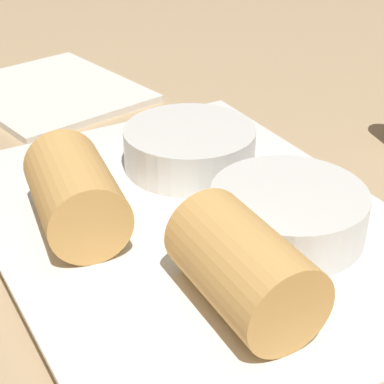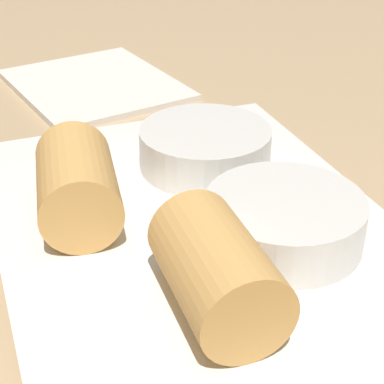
% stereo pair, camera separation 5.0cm
% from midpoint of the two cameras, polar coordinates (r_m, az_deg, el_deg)
% --- Properties ---
extents(table_surface, '(1.80, 1.40, 0.02)m').
position_cam_midpoint_polar(table_surface, '(0.39, 2.98, -5.93)').
color(table_surface, tan).
rests_on(table_surface, ground).
extents(serving_plate, '(0.30, 0.22, 0.01)m').
position_cam_midpoint_polar(serving_plate, '(0.38, 3.74, -3.47)').
color(serving_plate, white).
rests_on(serving_plate, table_surface).
extents(roll_front_left, '(0.09, 0.06, 0.05)m').
position_cam_midpoint_polar(roll_front_left, '(0.37, -6.50, 0.87)').
color(roll_front_left, '#DBA356').
rests_on(roll_front_left, serving_plate).
extents(roll_front_right, '(0.09, 0.05, 0.05)m').
position_cam_midpoint_polar(roll_front_right, '(0.30, 6.72, -6.78)').
color(roll_front_right, '#DBA356').
rests_on(roll_front_right, serving_plate).
extents(dipping_bowl_near, '(0.09, 0.09, 0.03)m').
position_cam_midpoint_polar(dipping_bowl_near, '(0.36, 12.22, -2.50)').
color(dipping_bowl_near, silver).
rests_on(dipping_bowl_near, serving_plate).
extents(dipping_bowl_far, '(0.09, 0.09, 0.03)m').
position_cam_midpoint_polar(dipping_bowl_far, '(0.43, 4.52, 3.96)').
color(dipping_bowl_far, silver).
rests_on(dipping_bowl_far, serving_plate).
extents(napkin, '(0.18, 0.16, 0.01)m').
position_cam_midpoint_polar(napkin, '(0.61, -6.31, 9.37)').
color(napkin, silver).
rests_on(napkin, table_surface).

